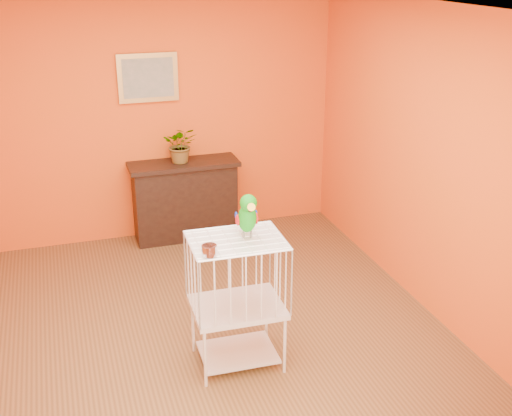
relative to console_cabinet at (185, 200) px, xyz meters
name	(u,v)px	position (x,y,z in m)	size (l,w,h in m)	color
ground	(204,339)	(-0.29, -2.04, -0.43)	(4.50, 4.50, 0.00)	brown
room_shell	(197,154)	(-0.29, -2.04, 1.15)	(4.50, 4.50, 4.50)	#E04D15
console_cabinet	(185,200)	(0.00, 0.00, 0.00)	(1.17, 0.42, 0.87)	black
potted_plant	(182,150)	(-0.02, -0.04, 0.59)	(0.35, 0.39, 0.31)	#26722D
framed_picture	(148,78)	(-0.29, 0.17, 1.32)	(0.62, 0.04, 0.50)	#B3863F
birdcage	(237,300)	(-0.11, -2.42, 0.10)	(0.69, 0.53, 1.04)	silver
feed_cup	(209,250)	(-0.36, -2.62, 0.64)	(0.11, 0.11, 0.07)	silver
parrot	(247,215)	(-0.03, -2.41, 0.78)	(0.17, 0.31, 0.35)	#59544C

